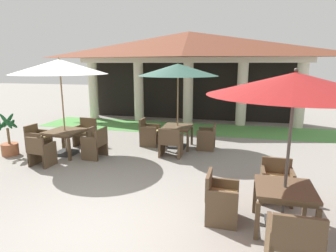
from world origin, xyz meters
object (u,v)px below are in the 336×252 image
(patio_chair_near_foreground_west, at_px, (38,139))
(patio_table_mid_left, at_px, (284,193))
(patio_chair_near_foreground_east, at_px, (96,144))
(patio_chair_mid_left_west, at_px, (220,198))
(patio_chair_near_foreground_south, at_px, (41,151))
(patio_chair_mid_right_south, at_px, (171,142))
(patio_chair_mid_left_south, at_px, (294,242))
(patio_chair_mid_left_north, at_px, (276,181))
(patio_umbrella_mid_left, at_px, (295,86))
(patio_umbrella_mid_right, at_px, (178,70))
(patio_table_mid_right, at_px, (178,129))
(patio_table_near_foreground, at_px, (65,134))
(patio_chair_mid_right_east, at_px, (207,137))
(patio_chair_near_foreground_north, at_px, (85,133))
(patio_chair_mid_right_west, at_px, (149,133))
(patio_umbrella_near_foreground, at_px, (60,68))
(potted_palm_left_edge, at_px, (9,142))

(patio_chair_near_foreground_west, distance_m, patio_table_mid_left, 7.27)
(patio_chair_near_foreground_east, relative_size, patio_chair_mid_left_west, 1.02)
(patio_chair_near_foreground_south, bearing_deg, patio_chair_mid_right_south, 30.57)
(patio_table_mid_left, xyz_separation_m, patio_chair_mid_left_south, (-0.02, -1.01, -0.21))
(patio_chair_mid_left_north, bearing_deg, patio_chair_near_foreground_east, -17.13)
(patio_chair_mid_left_north, distance_m, patio_chair_mid_left_south, 2.02)
(patio_umbrella_mid_left, bearing_deg, patio_chair_near_foreground_east, 151.18)
(patio_chair_mid_left_west, relative_size, patio_chair_mid_right_south, 0.98)
(patio_chair_near_foreground_west, bearing_deg, patio_chair_mid_right_south, 100.87)
(patio_umbrella_mid_right, bearing_deg, patio_table_mid_right, -93.58)
(patio_table_near_foreground, bearing_deg, patio_table_mid_left, -24.96)
(patio_umbrella_mid_left, bearing_deg, patio_chair_mid_left_south, -91.34)
(patio_chair_mid_right_east, bearing_deg, patio_chair_mid_left_west, -171.04)
(patio_chair_mid_right_south, distance_m, patio_chair_mid_right_east, 1.37)
(patio_chair_mid_left_south, bearing_deg, patio_chair_near_foreground_north, 141.43)
(patio_umbrella_mid_right, bearing_deg, patio_chair_mid_left_west, -68.90)
(patio_chair_near_foreground_north, xyz_separation_m, patio_chair_mid_right_west, (2.05, 0.50, -0.01))
(patio_chair_mid_left_north, distance_m, patio_chair_mid_left_west, 1.43)
(patio_table_near_foreground, height_order, patio_chair_near_foreground_north, patio_chair_near_foreground_north)
(patio_table_near_foreground, bearing_deg, patio_chair_near_foreground_south, -94.30)
(patio_chair_mid_left_south, relative_size, patio_umbrella_mid_right, 0.33)
(patio_chair_near_foreground_north, distance_m, patio_chair_mid_right_east, 4.02)
(patio_chair_mid_right_east, bearing_deg, patio_chair_near_foreground_south, 121.67)
(patio_umbrella_near_foreground, distance_m, potted_palm_left_edge, 2.74)
(patio_chair_mid_left_north, relative_size, patio_chair_mid_right_west, 0.93)
(patio_table_near_foreground, bearing_deg, patio_chair_mid_left_south, -32.84)
(patio_chair_near_foreground_north, relative_size, patio_table_mid_left, 0.97)
(patio_chair_near_foreground_south, xyz_separation_m, patio_chair_mid_left_north, (5.81, -0.64, 0.01))
(patio_chair_near_foreground_north, distance_m, patio_umbrella_mid_right, 3.68)
(patio_table_mid_right, bearing_deg, patio_chair_near_foreground_south, -141.39)
(patio_chair_mid_left_south, height_order, patio_table_mid_right, patio_chair_mid_left_south)
(patio_chair_near_foreground_east, distance_m, patio_chair_mid_left_north, 4.97)
(patio_chair_near_foreground_east, bearing_deg, patio_chair_mid_left_south, -123.30)
(patio_chair_near_foreground_west, xyz_separation_m, patio_chair_mid_left_south, (6.70, -3.75, 0.03))
(patio_umbrella_mid_right, height_order, potted_palm_left_edge, patio_umbrella_mid_right)
(patio_umbrella_near_foreground, distance_m, patio_chair_mid_left_south, 7.10)
(patio_chair_near_foreground_west, distance_m, patio_umbrella_mid_left, 7.52)
(patio_chair_near_foreground_north, relative_size, patio_chair_near_foreground_west, 1.09)
(patio_table_near_foreground, height_order, patio_umbrella_mid_left, patio_umbrella_mid_left)
(patio_chair_mid_left_north, distance_m, patio_table_mid_right, 4.13)
(patio_umbrella_mid_left, bearing_deg, patio_chair_mid_right_east, 111.53)
(patio_table_mid_left, bearing_deg, patio_table_near_foreground, 155.04)
(patio_chair_near_foreground_east, distance_m, patio_chair_mid_left_west, 4.48)
(patio_chair_near_foreground_east, relative_size, patio_table_mid_left, 0.95)
(patio_chair_mid_right_south, bearing_deg, patio_chair_mid_left_south, -58.18)
(patio_table_near_foreground, distance_m, patio_table_mid_right, 3.45)
(patio_chair_near_foreground_north, xyz_separation_m, patio_chair_near_foreground_south, (-0.15, -2.04, -0.03))
(patio_chair_mid_left_south, distance_m, patio_chair_mid_right_west, 6.30)
(patio_chair_mid_left_north, relative_size, patio_chair_mid_right_south, 0.95)
(patio_table_mid_left, bearing_deg, patio_chair_near_foreground_south, 164.14)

